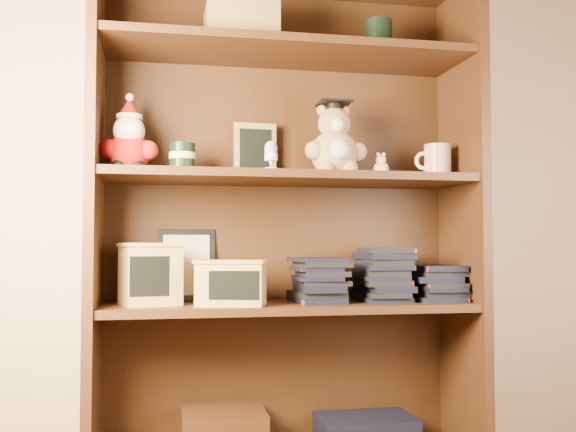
# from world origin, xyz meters

# --- Properties ---
(bookcase) EXTENTS (1.20, 0.35, 1.60)m
(bookcase) POSITION_xyz_m (0.20, 1.36, 0.78)
(bookcase) COLOR #3E2311
(bookcase) RESTS_ON ground
(shelf_lower) EXTENTS (1.14, 0.33, 0.02)m
(shelf_lower) POSITION_xyz_m (0.20, 1.30, 0.54)
(shelf_lower) COLOR #3E2311
(shelf_lower) RESTS_ON ground
(shelf_upper) EXTENTS (1.14, 0.33, 0.02)m
(shelf_upper) POSITION_xyz_m (0.20, 1.30, 0.94)
(shelf_upper) COLOR #3E2311
(shelf_upper) RESTS_ON ground
(santa_plush) EXTENTS (0.17, 0.12, 0.24)m
(santa_plush) POSITION_xyz_m (-0.29, 1.30, 1.04)
(santa_plush) COLOR #A50F0F
(santa_plush) RESTS_ON shelf_upper
(teachers_tin) EXTENTS (0.08, 0.08, 0.09)m
(teachers_tin) POSITION_xyz_m (-0.13, 1.30, 1.00)
(teachers_tin) COLOR black
(teachers_tin) RESTS_ON shelf_upper
(chalkboard_plaque) EXTENTS (0.14, 0.08, 0.18)m
(chalkboard_plaque) POSITION_xyz_m (0.11, 1.42, 1.04)
(chalkboard_plaque) COLOR #9E7547
(chalkboard_plaque) RESTS_ON shelf_upper
(egg_cup) EXTENTS (0.04, 0.04, 0.09)m
(egg_cup) POSITION_xyz_m (0.13, 1.23, 1.00)
(egg_cup) COLOR white
(egg_cup) RESTS_ON shelf_upper
(grad_teddy_bear) EXTENTS (0.20, 0.17, 0.24)m
(grad_teddy_bear) POSITION_xyz_m (0.35, 1.30, 1.04)
(grad_teddy_bear) COLOR tan
(grad_teddy_bear) RESTS_ON shelf_upper
(pink_figurine) EXTENTS (0.05, 0.05, 0.08)m
(pink_figurine) POSITION_xyz_m (0.50, 1.30, 0.98)
(pink_figurine) COLOR beige
(pink_figurine) RESTS_ON shelf_upper
(teacher_mug) EXTENTS (0.12, 0.09, 0.11)m
(teacher_mug) POSITION_xyz_m (0.70, 1.30, 1.00)
(teacher_mug) COLOR silver
(teacher_mug) RESTS_ON shelf_upper
(certificate_frame) EXTENTS (0.18, 0.05, 0.23)m
(certificate_frame) POSITION_xyz_m (-0.11, 1.44, 0.67)
(certificate_frame) COLOR black
(certificate_frame) RESTS_ON shelf_lower
(treats_box) EXTENTS (0.21, 0.21, 0.18)m
(treats_box) POSITION_xyz_m (-0.22, 1.30, 0.64)
(treats_box) COLOR tan
(treats_box) RESTS_ON shelf_lower
(pencils_box) EXTENTS (0.24, 0.20, 0.13)m
(pencils_box) POSITION_xyz_m (0.02, 1.24, 0.62)
(pencils_box) COLOR tan
(pencils_box) RESTS_ON shelf_lower
(book_stack_left) EXTENTS (0.14, 0.20, 0.14)m
(book_stack_left) POSITION_xyz_m (0.30, 1.30, 0.62)
(book_stack_left) COLOR black
(book_stack_left) RESTS_ON shelf_lower
(book_stack_mid) EXTENTS (0.14, 0.20, 0.16)m
(book_stack_mid) POSITION_xyz_m (0.51, 1.30, 0.63)
(book_stack_mid) COLOR black
(book_stack_mid) RESTS_ON shelf_lower
(book_stack_right) EXTENTS (0.14, 0.20, 0.11)m
(book_stack_right) POSITION_xyz_m (0.69, 1.30, 0.61)
(book_stack_right) COLOR black
(book_stack_right) RESTS_ON shelf_lower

